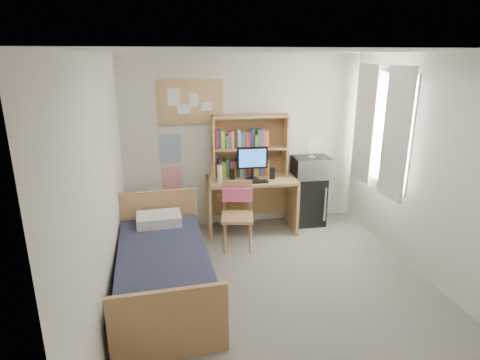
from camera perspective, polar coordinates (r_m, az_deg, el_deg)
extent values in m
cube|color=gray|center=(4.73, 5.79, -15.80)|extent=(3.60, 4.20, 0.02)
cube|color=white|center=(3.96, 6.99, 17.70)|extent=(3.60, 4.20, 0.02)
cube|color=silver|center=(6.13, 0.46, 5.43)|extent=(3.60, 0.04, 2.60)
cube|color=silver|center=(2.42, 21.84, -15.60)|extent=(3.60, 0.04, 2.60)
cube|color=silver|center=(4.02, -18.99, -2.02)|extent=(0.04, 4.20, 2.60)
cube|color=silver|center=(4.99, 26.46, 0.79)|extent=(0.04, 4.20, 2.60)
cube|color=white|center=(5.87, 19.46, 6.89)|extent=(0.10, 1.40, 1.70)
cube|color=beige|center=(5.52, 21.27, 6.08)|extent=(0.04, 0.55, 1.70)
cube|color=beige|center=(6.20, 17.37, 7.60)|extent=(0.04, 0.55, 1.70)
cube|color=tan|center=(5.90, -7.06, 10.94)|extent=(0.94, 0.03, 0.64)
cube|color=#275D9F|center=(6.01, -9.88, 4.43)|extent=(0.30, 0.01, 0.42)
cube|color=#DE274D|center=(6.13, -9.66, 0.15)|extent=(0.28, 0.01, 0.36)
cube|color=tan|center=(6.06, 1.59, -3.49)|extent=(1.34, 0.72, 0.82)
cube|color=#AF8253|center=(5.47, -0.37, -5.20)|extent=(0.55, 0.55, 0.94)
cube|color=black|center=(6.42, 9.76, -2.79)|extent=(0.47, 0.47, 0.77)
cube|color=#1B1E30|center=(4.60, -10.78, -12.90)|extent=(1.06, 2.01, 0.54)
cube|color=tan|center=(5.95, 1.41, 4.86)|extent=(1.13, 0.34, 0.92)
cube|color=black|center=(5.80, 1.75, 2.30)|extent=(0.45, 0.06, 0.48)
cube|color=black|center=(5.74, 1.98, -0.26)|extent=(0.41, 0.15, 0.02)
cube|color=black|center=(5.80, -1.18, 0.78)|extent=(0.08, 0.08, 0.18)
cube|color=black|center=(5.91, 4.60, 0.95)|extent=(0.07, 0.07, 0.17)
cylinder|color=silver|center=(5.73, -2.92, 0.89)|extent=(0.08, 0.08, 0.25)
cube|color=#E3567B|center=(5.56, -0.37, -1.96)|extent=(0.44, 0.21, 0.20)
cube|color=silver|center=(6.23, 10.07, 1.83)|extent=(0.55, 0.43, 0.31)
cylinder|color=silver|center=(6.16, 10.21, 4.50)|extent=(0.24, 0.24, 0.28)
cube|color=silver|center=(5.13, -11.45, -5.46)|extent=(0.56, 0.40, 0.13)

